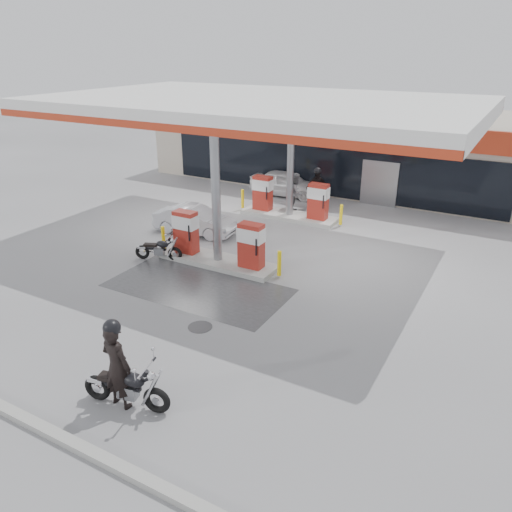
{
  "coord_description": "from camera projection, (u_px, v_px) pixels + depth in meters",
  "views": [
    {
      "loc": [
        9.36,
        -11.92,
        7.43
      ],
      "look_at": [
        2.25,
        0.82,
        1.2
      ],
      "focal_mm": 35.0,
      "sensor_mm": 36.0,
      "label": 1
    }
  ],
  "objects": [
    {
      "name": "ground",
      "position": [
        185.0,
        285.0,
        16.69
      ],
      "size": [
        90.0,
        90.0,
        0.0
      ],
      "primitive_type": "plane",
      "color": "gray",
      "rests_on": "ground"
    },
    {
      "name": "wet_patch",
      "position": [
        198.0,
        288.0,
        16.46
      ],
      "size": [
        6.0,
        3.0,
        0.0
      ],
      "primitive_type": "cube",
      "color": "#4C4C4F",
      "rests_on": "ground"
    },
    {
      "name": "drain_cover",
      "position": [
        200.0,
        327.0,
        14.18
      ],
      "size": [
        0.7,
        0.7,
        0.01
      ],
      "primitive_type": "cylinder",
      "color": "#38383A",
      "rests_on": "ground"
    },
    {
      "name": "store_building",
      "position": [
        350.0,
        146.0,
        28.69
      ],
      "size": [
        22.0,
        8.22,
        4.0
      ],
      "color": "#B4A897",
      "rests_on": "ground"
    },
    {
      "name": "canopy",
      "position": [
        258.0,
        106.0,
        18.63
      ],
      "size": [
        16.0,
        10.02,
        5.51
      ],
      "color": "silver",
      "rests_on": "ground"
    },
    {
      "name": "pump_island_near",
      "position": [
        218.0,
        245.0,
        18.01
      ],
      "size": [
        5.14,
        1.3,
        1.78
      ],
      "color": "#9E9E99",
      "rests_on": "ground"
    },
    {
      "name": "pump_island_far",
      "position": [
        289.0,
        203.0,
        22.83
      ],
      "size": [
        5.14,
        1.3,
        1.78
      ],
      "color": "#9E9E99",
      "rests_on": "ground"
    },
    {
      "name": "main_motorcycle",
      "position": [
        128.0,
        388.0,
        10.92
      ],
      "size": [
        2.1,
        0.81,
        1.09
      ],
      "rotation": [
        0.0,
        0.0,
        0.21
      ],
      "color": "black",
      "rests_on": "ground"
    },
    {
      "name": "biker_main",
      "position": [
        117.0,
        366.0,
        10.76
      ],
      "size": [
        0.76,
        0.52,
        2.03
      ],
      "primitive_type": "imported",
      "rotation": [
        0.0,
        0.0,
        3.1
      ],
      "color": "black",
      "rests_on": "ground"
    },
    {
      "name": "parked_motorcycle",
      "position": [
        159.0,
        250.0,
        18.43
      ],
      "size": [
        1.73,
        0.86,
        0.93
      ],
      "rotation": [
        0.0,
        0.0,
        0.36
      ],
      "color": "black",
      "rests_on": "ground"
    },
    {
      "name": "sedan_white",
      "position": [
        286.0,
        183.0,
        26.19
      ],
      "size": [
        3.95,
        1.76,
        1.32
      ],
      "primitive_type": "imported",
      "rotation": [
        0.0,
        0.0,
        1.62
      ],
      "color": "silver",
      "rests_on": "ground"
    },
    {
      "name": "attendant",
      "position": [
        296.0,
        192.0,
        23.62
      ],
      "size": [
        0.91,
        1.06,
        1.87
      ],
      "primitive_type": "imported",
      "rotation": [
        0.0,
        0.0,
        1.82
      ],
      "color": "#525256",
      "rests_on": "ground"
    },
    {
      "name": "hatchback_silver",
      "position": [
        195.0,
        220.0,
        20.99
      ],
      "size": [
        3.63,
        1.56,
        1.16
      ],
      "primitive_type": "imported",
      "rotation": [
        0.0,
        0.0,
        1.67
      ],
      "color": "#B4B6BD",
      "rests_on": "ground"
    },
    {
      "name": "parked_car_left",
      "position": [
        265.0,
        169.0,
        29.74
      ],
      "size": [
        3.87,
        2.04,
        1.07
      ],
      "primitive_type": "imported",
      "rotation": [
        0.0,
        0.0,
        1.42
      ],
      "color": "navy",
      "rests_on": "ground"
    },
    {
      "name": "biker_walking",
      "position": [
        317.0,
        188.0,
        24.33
      ],
      "size": [
        1.12,
        1.01,
        1.83
      ],
      "primitive_type": "imported",
      "rotation": [
        0.0,
        0.0,
        0.66
      ],
      "color": "black",
      "rests_on": "ground"
    }
  ]
}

